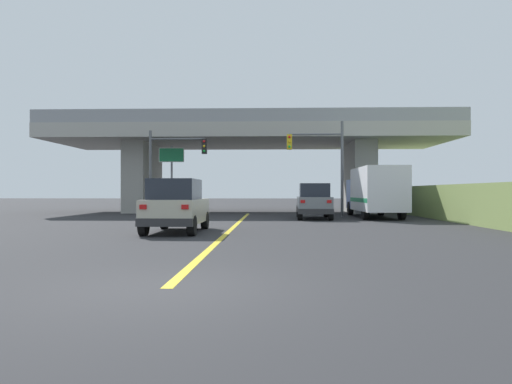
% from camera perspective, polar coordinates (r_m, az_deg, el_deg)
% --- Properties ---
extents(ground, '(160.00, 160.00, 0.00)m').
position_cam_1_polar(ground, '(36.61, -0.71, -2.42)').
color(ground, '#2B2B2D').
extents(overpass_bridge, '(29.57, 9.87, 7.16)m').
position_cam_1_polar(overpass_bridge, '(36.74, -0.71, 5.40)').
color(overpass_bridge, '#A8A59E').
rests_on(overpass_bridge, ground).
extents(lane_divider_stripe, '(0.20, 26.20, 0.01)m').
position_cam_1_polar(lane_divider_stripe, '(20.66, -2.74, -4.25)').
color(lane_divider_stripe, yellow).
rests_on(lane_divider_stripe, ground).
extents(suv_lead, '(1.96, 4.36, 2.02)m').
position_cam_1_polar(suv_lead, '(18.29, -9.56, -1.64)').
color(suv_lead, '#B7B29E').
rests_on(suv_lead, ground).
extents(suv_crossing, '(2.05, 4.42, 2.02)m').
position_cam_1_polar(suv_crossing, '(27.41, 6.97, -1.10)').
color(suv_crossing, slate).
rests_on(suv_crossing, ground).
extents(box_truck, '(2.33, 7.39, 2.96)m').
position_cam_1_polar(box_truck, '(29.14, 14.15, 0.07)').
color(box_truck, navy).
rests_on(box_truck, ground).
extents(traffic_signal_nearside, '(3.55, 0.36, 5.99)m').
position_cam_1_polar(traffic_signal_nearside, '(30.12, 8.15, 4.25)').
color(traffic_signal_nearside, '#56595E').
rests_on(traffic_signal_nearside, ground).
extents(traffic_signal_farside, '(3.72, 0.36, 5.46)m').
position_cam_1_polar(traffic_signal_farside, '(30.76, -10.28, 3.78)').
color(traffic_signal_farside, '#56595E').
rests_on(traffic_signal_farside, ground).
extents(highway_sign, '(1.80, 0.17, 4.85)m').
position_cam_1_polar(highway_sign, '(34.33, -10.12, 3.48)').
color(highway_sign, slate).
rests_on(highway_sign, ground).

